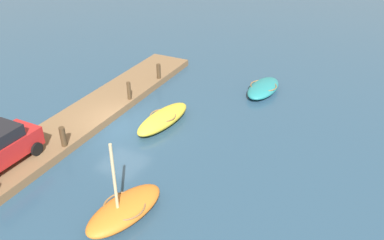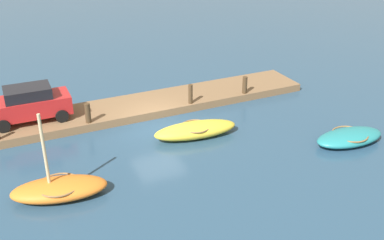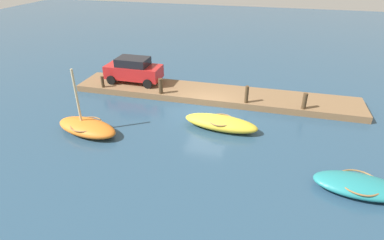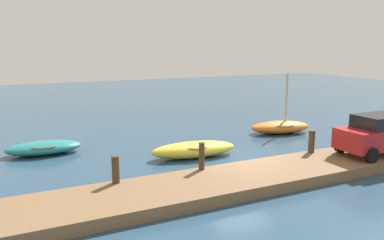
{
  "view_description": "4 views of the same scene",
  "coord_description": "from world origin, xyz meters",
  "px_view_note": "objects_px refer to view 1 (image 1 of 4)",
  "views": [
    {
      "loc": [
        15.14,
        11.97,
        11.25
      ],
      "look_at": [
        -1.19,
        3.81,
        0.76
      ],
      "focal_mm": 37.85,
      "sensor_mm": 36.0,
      "label": 1
    },
    {
      "loc": [
        7.17,
        19.6,
        10.38
      ],
      "look_at": [
        -0.88,
        2.34,
        1.11
      ],
      "focal_mm": 42.54,
      "sensor_mm": 36.0,
      "label": 2
    },
    {
      "loc": [
        -3.43,
        16.82,
        8.66
      ],
      "look_at": [
        0.17,
        2.94,
        0.85
      ],
      "focal_mm": 29.07,
      "sensor_mm": 36.0,
      "label": 3
    },
    {
      "loc": [
        -8.88,
        -13.6,
        5.21
      ],
      "look_at": [
        -0.35,
        3.99,
        1.36
      ],
      "focal_mm": 35.96,
      "sensor_mm": 36.0,
      "label": 4
    }
  ],
  "objects_px": {
    "mooring_post_mid_west": "(129,91)",
    "rowboat_yellow": "(163,119)",
    "mooring_post_mid_east": "(63,137)",
    "rowboat_orange": "(125,209)",
    "mooring_post_west": "(159,71)",
    "rowboat_teal": "(263,88)"
  },
  "relations": [
    {
      "from": "rowboat_teal",
      "to": "mooring_post_mid_west",
      "type": "xyz_separation_m",
      "value": [
        5.21,
        -6.54,
        0.64
      ]
    },
    {
      "from": "rowboat_yellow",
      "to": "mooring_post_mid_west",
      "type": "relative_size",
      "value": 3.91
    },
    {
      "from": "mooring_post_west",
      "to": "mooring_post_mid_east",
      "type": "relative_size",
      "value": 0.96
    },
    {
      "from": "rowboat_orange",
      "to": "rowboat_yellow",
      "type": "xyz_separation_m",
      "value": [
        -6.87,
        -2.25,
        -0.01
      ]
    },
    {
      "from": "mooring_post_mid_west",
      "to": "rowboat_yellow",
      "type": "bearing_deg",
      "value": 69.64
    },
    {
      "from": "mooring_post_west",
      "to": "rowboat_teal",
      "type": "bearing_deg",
      "value": 105.52
    },
    {
      "from": "rowboat_orange",
      "to": "mooring_post_west",
      "type": "bearing_deg",
      "value": -143.59
    },
    {
      "from": "rowboat_yellow",
      "to": "mooring_post_west",
      "type": "relative_size",
      "value": 4.33
    },
    {
      "from": "rowboat_teal",
      "to": "rowboat_orange",
      "type": "bearing_deg",
      "value": -2.94
    },
    {
      "from": "mooring_post_mid_east",
      "to": "rowboat_teal",
      "type": "bearing_deg",
      "value": 148.73
    },
    {
      "from": "mooring_post_mid_west",
      "to": "mooring_post_mid_east",
      "type": "xyz_separation_m",
      "value": [
        5.56,
        0.0,
        -0.03
      ]
    },
    {
      "from": "mooring_post_mid_east",
      "to": "rowboat_yellow",
      "type": "bearing_deg",
      "value": 147.15
    },
    {
      "from": "rowboat_teal",
      "to": "mooring_post_mid_west",
      "type": "relative_size",
      "value": 3.3
    },
    {
      "from": "mooring_post_mid_east",
      "to": "rowboat_orange",
      "type": "bearing_deg",
      "value": 65.23
    },
    {
      "from": "rowboat_yellow",
      "to": "mooring_post_mid_east",
      "type": "relative_size",
      "value": 4.17
    },
    {
      "from": "mooring_post_west",
      "to": "mooring_post_mid_west",
      "type": "relative_size",
      "value": 0.9
    },
    {
      "from": "rowboat_orange",
      "to": "mooring_post_west",
      "type": "distance_m",
      "value": 12.46
    },
    {
      "from": "rowboat_teal",
      "to": "mooring_post_west",
      "type": "relative_size",
      "value": 3.65
    },
    {
      "from": "mooring_post_mid_west",
      "to": "mooring_post_west",
      "type": "bearing_deg",
      "value": 180.0
    },
    {
      "from": "rowboat_yellow",
      "to": "rowboat_teal",
      "type": "height_order",
      "value": "rowboat_yellow"
    },
    {
      "from": "rowboat_orange",
      "to": "mooring_post_mid_west",
      "type": "relative_size",
      "value": 3.6
    },
    {
      "from": "rowboat_yellow",
      "to": "mooring_post_west",
      "type": "xyz_separation_m",
      "value": [
        -4.47,
        -2.9,
        0.53
      ]
    }
  ]
}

